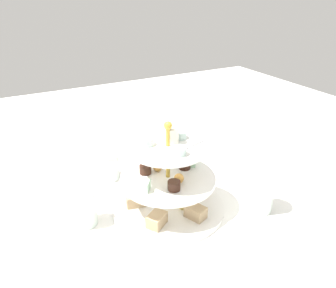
{
  "coord_description": "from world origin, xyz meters",
  "views": [
    {
      "loc": [
        -0.34,
        -0.63,
        0.53
      ],
      "look_at": [
        0.0,
        0.0,
        0.18
      ],
      "focal_mm": 36.15,
      "sensor_mm": 36.0,
      "label": 1
    }
  ],
  "objects": [
    {
      "name": "water_glass_mid_back",
      "position": [
        -0.21,
        0.04,
        0.04
      ],
      "size": [
        0.06,
        0.06,
        0.09
      ],
      "primitive_type": "cylinder",
      "color": "silver",
      "rests_on": "ground_plane"
    },
    {
      "name": "ground_plane",
      "position": [
        0.0,
        0.0,
        0.0
      ],
      "size": [
        2.4,
        2.4,
        0.0
      ],
      "primitive_type": "plane",
      "color": "white"
    },
    {
      "name": "teacup_with_saucer",
      "position": [
        0.04,
        0.24,
        0.02
      ],
      "size": [
        0.09,
        0.09,
        0.05
      ],
      "color": "white",
      "rests_on": "ground_plane"
    },
    {
      "name": "tiered_serving_stand",
      "position": [
        0.0,
        -0.0,
        0.07
      ],
      "size": [
        0.29,
        0.29,
        0.24
      ],
      "color": "white",
      "rests_on": "ground_plane"
    },
    {
      "name": "butter_knife_right",
      "position": [
        0.23,
        0.16,
        0.0
      ],
      "size": [
        0.12,
        0.14,
        0.0
      ],
      "primitive_type": "cube",
      "rotation": [
        0.0,
        0.0,
        8.55
      ],
      "color": "silver",
      "rests_on": "ground_plane"
    },
    {
      "name": "water_glass_tall_right",
      "position": [
        0.2,
        -0.11,
        0.06
      ],
      "size": [
        0.07,
        0.07,
        0.11
      ],
      "primitive_type": "cylinder",
      "color": "silver",
      "rests_on": "ground_plane"
    },
    {
      "name": "water_glass_short_left",
      "position": [
        -0.08,
        0.22,
        0.04
      ],
      "size": [
        0.06,
        0.06,
        0.08
      ],
      "primitive_type": "cylinder",
      "color": "silver",
      "rests_on": "ground_plane"
    }
  ]
}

